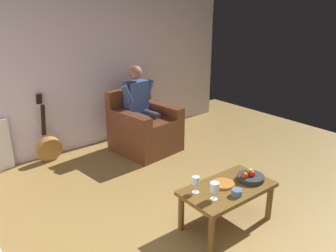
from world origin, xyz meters
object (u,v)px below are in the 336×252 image
Objects in this scene: person_seated at (141,106)px; guitar at (49,146)px; wine_glass_near at (214,188)px; fruit_bowl at (250,177)px; armchair at (144,129)px; decorative_dish at (224,184)px; candle_jar at (237,193)px; wine_glass_far at (196,182)px; coffee_table at (227,193)px.

person_seated is 1.32× the size of guitar.
fruit_bowl is at bearing -178.15° from wine_glass_near.
person_seated is at bearing -108.47° from wine_glass_near.
armchair reaches higher than decorative_dish.
candle_jar is at bearing 157.15° from wine_glass_near.
armchair is 2.08m from wine_glass_far.
person_seated is at bearing -94.67° from fruit_bowl.
guitar reaches higher than fruit_bowl.
candle_jar is (0.51, 2.24, -0.23)m from person_seated.
fruit_bowl is at bearing 78.94° from armchair.
person_seated reaches higher than armchair.
decorative_dish is (0.46, 2.04, -0.25)m from person_seated.
wine_glass_near is 0.63× the size of fruit_bowl.
wine_glass_near is (0.72, 2.11, 0.21)m from armchair.
armchair is 1.38m from guitar.
armchair is 4.33× the size of decorative_dish.
guitar is at bearing -26.87° from person_seated.
candle_jar is (0.33, 0.11, -0.00)m from fruit_bowl.
wine_glass_near reaches higher than coffee_table.
wine_glass_far is (0.05, -0.19, 0.00)m from wine_glass_near.
coffee_table is 0.38m from wine_glass_far.
person_seated is at bearing -111.34° from wine_glass_far.
guitar is 2.65m from decorative_dish.
person_seated reaches higher than guitar.
guitar is 2.71m from wine_glass_near.
decorative_dish reaches higher than coffee_table.
coffee_table is 5.65× the size of wine_glass_far.
guitar is at bearing -72.21° from decorative_dish.
person_seated reaches higher than coffee_table.
candle_jar is at bearing 17.67° from fruit_bowl.
fruit_bowl is at bearing 112.60° from guitar.
wine_glass_near is 0.20m from wine_glass_far.
decorative_dish is at bearing 71.20° from person_seated.
candle_jar is (0.05, 0.16, 0.10)m from coffee_table.
wine_glass_near is (0.72, 2.15, -0.14)m from person_seated.
coffee_table is at bearing 158.30° from wine_glass_far.
candle_jar is (-0.26, 0.28, -0.09)m from wine_glass_far.
candle_jar is (-0.21, 0.09, -0.08)m from wine_glass_near.
armchair is at bearing -103.07° from decorative_dish.
wine_glass_far is (0.77, 1.96, -0.14)m from person_seated.
armchair is 0.74× the size of person_seated.
wine_glass_near is 1.71× the size of candle_jar.
guitar is 2.83m from candle_jar.
guitar is (0.81, -2.57, -0.14)m from coffee_table.
armchair reaches higher than wine_glass_far.
wine_glass_near is 0.55m from fruit_bowl.
fruit_bowl is 1.26× the size of decorative_dish.
candle_jar is at bearing 132.74° from wine_glass_far.
person_seated is 1.34× the size of coffee_table.
guitar is at bearing -78.33° from wine_glass_near.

